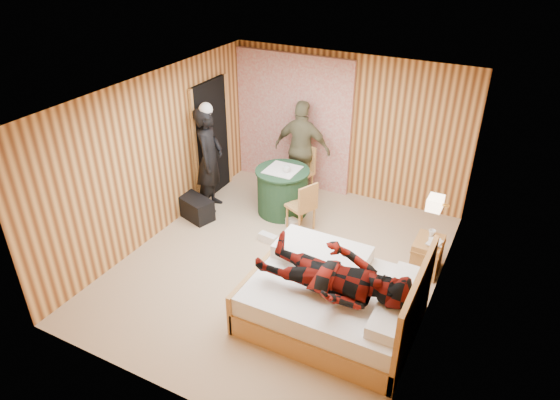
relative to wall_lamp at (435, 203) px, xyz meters
The scene contains 23 objects.
floor 2.36m from the wall_lamp, 166.83° to the right, with size 4.20×5.00×0.01m, color tan.
ceiling 2.31m from the wall_lamp, 166.83° to the right, with size 4.20×5.00×0.01m, color white.
wall_back 2.81m from the wall_lamp, 133.17° to the left, with size 4.20×0.02×2.50m, color #EDAE5A.
wall_left 4.05m from the wall_lamp, behind, with size 0.02×5.00×2.50m, color #EDAE5A.
wall_right 0.49m from the wall_lamp, 68.55° to the right, with size 0.02×5.00×2.50m, color #EDAE5A.
curtain 3.53m from the wall_lamp, 145.89° to the left, with size 2.20×0.08×2.40m, color beige.
doorway 4.10m from the wall_lamp, 166.59° to the left, with size 0.06×0.90×2.05m, color black.
wall_lamp is the anchor object (origin of this frame).
bed 1.71m from the wall_lamp, 124.96° to the right, with size 2.01×1.59×1.09m.
nightstand 1.11m from the wall_lamp, 96.48° to the left, with size 0.38×0.52×0.50m.
round_table 2.87m from the wall_lamp, 160.75° to the left, with size 0.90×0.90×0.79m.
chair_far 3.11m from the wall_lamp, 147.88° to the left, with size 0.52×0.52×0.93m.
chair_near 2.24m from the wall_lamp, 165.01° to the left, with size 0.50×0.50×0.83m.
duffel_bag 3.94m from the wall_lamp, behind, with size 0.63×0.34×0.36m, color black.
sneaker_left 2.64m from the wall_lamp, 165.44° to the left, with size 0.29×0.12×0.13m, color white.
sneaker_right 2.66m from the wall_lamp, behind, with size 0.30×0.12×0.13m, color white.
woman_standing 3.77m from the wall_lamp, behind, with size 0.65×0.43×1.79m, color black.
man_at_table 3.09m from the wall_lamp, 147.37° to the left, with size 1.01×0.42×1.72m, color #6D6949.
man_on_bed 1.61m from the wall_lamp, 119.41° to the right, with size 1.77×0.67×0.86m, color #630E09.
book_lower 0.85m from the wall_lamp, 97.45° to the left, with size 0.17×0.22×0.02m, color white.
book_upper 0.84m from the wall_lamp, 97.45° to the left, with size 0.16×0.22×0.02m, color white.
cup_nightstand 0.91m from the wall_lamp, 94.84° to the left, with size 0.10×0.10×0.09m, color white.
cup_table 2.66m from the wall_lamp, 161.06° to the left, with size 0.12×0.12×0.10m, color white.
Camera 1 is at (2.67, -5.15, 4.35)m, focal length 32.00 mm.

